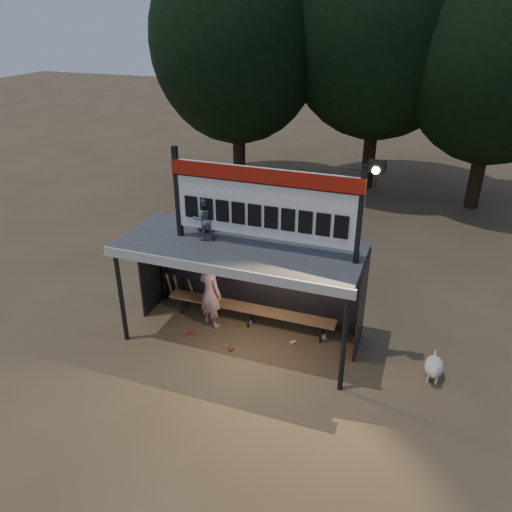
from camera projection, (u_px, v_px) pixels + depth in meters
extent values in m
plane|color=brown|center=(242.00, 338.00, 11.18)|extent=(80.00, 80.00, 0.00)
imported|color=silver|center=(210.00, 293.00, 11.27)|extent=(0.73, 0.61, 1.70)
imported|color=slate|center=(204.00, 218.00, 10.16)|extent=(0.57, 0.55, 0.93)
imported|color=maroon|center=(205.00, 208.00, 10.54)|extent=(0.53, 0.36, 1.04)
cube|color=#404143|center=(240.00, 247.00, 10.16)|extent=(5.00, 2.00, 0.12)
cube|color=silver|center=(220.00, 271.00, 9.32)|extent=(5.10, 0.06, 0.20)
cylinder|color=black|center=(121.00, 296.00, 10.65)|extent=(0.10, 0.10, 2.20)
cylinder|color=black|center=(344.00, 343.00, 9.20)|extent=(0.10, 0.10, 2.20)
cylinder|color=black|center=(163.00, 260.00, 12.17)|extent=(0.10, 0.10, 2.20)
cylinder|color=black|center=(360.00, 295.00, 10.71)|extent=(0.10, 0.10, 2.20)
cube|color=black|center=(257.00, 275.00, 11.52)|extent=(5.00, 0.04, 2.20)
cube|color=black|center=(151.00, 267.00, 11.86)|extent=(0.04, 1.00, 2.20)
cube|color=black|center=(362.00, 305.00, 10.34)|extent=(0.04, 1.00, 2.20)
cylinder|color=black|center=(257.00, 233.00, 11.05)|extent=(5.00, 0.06, 0.06)
cube|color=black|center=(178.00, 192.00, 10.12)|extent=(0.10, 0.10, 1.90)
cube|color=black|center=(360.00, 216.00, 8.99)|extent=(0.10, 0.10, 1.90)
cube|color=white|center=(264.00, 203.00, 9.55)|extent=(3.80, 0.08, 1.40)
cube|color=#AA1A0C|center=(263.00, 176.00, 9.26)|extent=(3.80, 0.04, 0.28)
cube|color=black|center=(263.00, 184.00, 9.32)|extent=(3.80, 0.02, 0.03)
cube|color=black|center=(191.00, 207.00, 10.09)|extent=(0.27, 0.03, 0.45)
cube|color=black|center=(207.00, 209.00, 9.99)|extent=(0.27, 0.03, 0.45)
cube|color=black|center=(222.00, 211.00, 9.88)|extent=(0.27, 0.03, 0.45)
cube|color=black|center=(238.00, 213.00, 9.78)|extent=(0.27, 0.03, 0.45)
cube|color=black|center=(254.00, 215.00, 9.68)|extent=(0.27, 0.03, 0.45)
cube|color=black|center=(271.00, 218.00, 9.57)|extent=(0.27, 0.03, 0.45)
cube|color=black|center=(288.00, 220.00, 9.47)|extent=(0.27, 0.03, 0.45)
cube|color=black|center=(305.00, 222.00, 9.37)|extent=(0.27, 0.03, 0.45)
cube|color=black|center=(323.00, 225.00, 9.26)|extent=(0.27, 0.03, 0.45)
cube|color=black|center=(341.00, 227.00, 9.16)|extent=(0.27, 0.03, 0.45)
cylinder|color=black|center=(362.00, 170.00, 8.63)|extent=(0.50, 0.04, 0.04)
cylinder|color=black|center=(376.00, 180.00, 8.62)|extent=(0.04, 0.04, 0.30)
cube|color=black|center=(377.00, 166.00, 8.46)|extent=(0.30, 0.22, 0.18)
sphere|color=#FFD88C|center=(376.00, 170.00, 8.41)|extent=(0.14, 0.14, 0.14)
cube|color=#906744|center=(250.00, 308.00, 11.44)|extent=(4.00, 0.35, 0.06)
cylinder|color=black|center=(182.00, 306.00, 11.95)|extent=(0.05, 0.05, 0.45)
cylinder|color=black|center=(187.00, 301.00, 12.15)|extent=(0.05, 0.05, 0.45)
cylinder|color=black|center=(248.00, 319.00, 11.44)|extent=(0.05, 0.05, 0.45)
cylinder|color=black|center=(252.00, 314.00, 11.64)|extent=(0.05, 0.05, 0.45)
cylinder|color=black|center=(321.00, 334.00, 10.92)|extent=(0.05, 0.05, 0.45)
cylinder|color=black|center=(323.00, 328.00, 11.12)|extent=(0.05, 0.05, 0.45)
cylinder|color=#301D15|center=(239.00, 140.00, 19.95)|extent=(0.50, 0.50, 3.74)
ellipsoid|color=black|center=(237.00, 40.00, 18.31)|extent=(6.46, 6.46, 7.48)
cylinder|color=black|center=(371.00, 136.00, 19.60)|extent=(0.50, 0.50, 4.18)
ellipsoid|color=black|center=(383.00, 21.00, 17.76)|extent=(7.22, 7.22, 8.36)
cylinder|color=#2E2014|center=(480.00, 160.00, 17.69)|extent=(0.50, 0.50, 3.52)
ellipsoid|color=black|center=(501.00, 56.00, 16.14)|extent=(6.08, 6.08, 7.04)
ellipsoid|color=white|center=(434.00, 366.00, 9.87)|extent=(0.36, 0.58, 0.36)
sphere|color=white|center=(434.00, 372.00, 9.59)|extent=(0.22, 0.22, 0.22)
cone|color=beige|center=(434.00, 376.00, 9.52)|extent=(0.10, 0.10, 0.10)
cone|color=beige|center=(432.00, 368.00, 9.55)|extent=(0.06, 0.06, 0.07)
cone|color=beige|center=(438.00, 369.00, 9.52)|extent=(0.06, 0.06, 0.07)
cylinder|color=beige|center=(428.00, 378.00, 9.82)|extent=(0.05, 0.05, 0.18)
cylinder|color=silver|center=(436.00, 380.00, 9.77)|extent=(0.05, 0.05, 0.18)
cylinder|color=silver|center=(429.00, 367.00, 10.13)|extent=(0.05, 0.05, 0.18)
cylinder|color=beige|center=(437.00, 369.00, 10.08)|extent=(0.05, 0.05, 0.18)
cylinder|color=silver|center=(435.00, 355.00, 10.09)|extent=(0.04, 0.16, 0.14)
cylinder|color=#987347|center=(170.00, 287.00, 12.34)|extent=(0.08, 0.27, 0.84)
cylinder|color=#A7754E|center=(177.00, 288.00, 12.28)|extent=(0.08, 0.30, 0.83)
cylinder|color=black|center=(185.00, 290.00, 12.22)|extent=(0.07, 0.33, 0.83)
cylinder|color=#A67D4D|center=(192.00, 291.00, 12.16)|extent=(0.07, 0.35, 0.82)
cube|color=red|center=(241.00, 312.00, 12.02)|extent=(0.12, 0.10, 0.08)
cylinder|color=silver|center=(227.00, 346.00, 10.84)|extent=(0.07, 0.12, 0.07)
cube|color=beige|center=(324.00, 336.00, 11.17)|extent=(0.11, 0.08, 0.08)
cylinder|color=red|center=(231.00, 349.00, 10.74)|extent=(0.13, 0.13, 0.07)
cube|color=#A9A9AE|center=(249.00, 322.00, 11.68)|extent=(0.12, 0.10, 0.08)
cylinder|color=silver|center=(293.00, 342.00, 10.97)|extent=(0.13, 0.13, 0.07)
cube|color=#AA261D|center=(190.00, 333.00, 11.27)|extent=(0.12, 0.12, 0.08)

